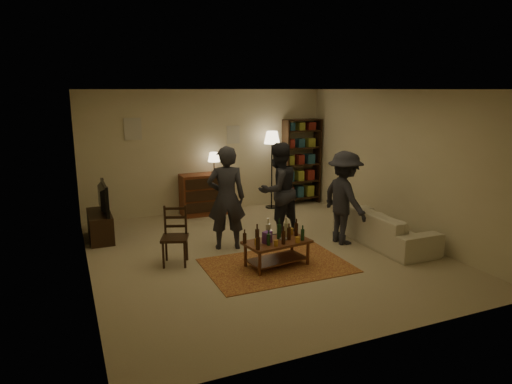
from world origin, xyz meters
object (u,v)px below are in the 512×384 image
dresser (204,193)px  sofa (384,227)px  bookshelf (301,161)px  person_by_sofa (344,198)px  dining_chair (175,234)px  tv_stand (100,219)px  person_right (278,190)px  coffee_table (276,243)px  floor_lamp (272,143)px  person_left (226,198)px

dresser → sofa: (2.39, -3.11, -0.17)m
dresser → bookshelf: size_ratio=0.67×
dresser → person_by_sofa: bearing=-58.3°
dining_chair → sofa: bearing=12.1°
tv_stand → person_right: bearing=-19.5°
sofa → coffee_table: bearing=96.1°
person_by_sofa → bookshelf: bearing=-16.4°
floor_lamp → person_left: person_left is taller
coffee_table → bookshelf: (2.28, 3.42, 0.66)m
person_right → bookshelf: bearing=-143.9°
dining_chair → person_left: 1.12m
bookshelf → person_right: size_ratio=1.14×
bookshelf → person_by_sofa: bookshelf is taller
tv_stand → person_by_sofa: 4.44m
dining_chair → tv_stand: 1.97m
tv_stand → person_by_sofa: (3.99, -1.90, 0.44)m
dresser → person_right: (0.83, -2.00, 0.41)m
dining_chair → person_by_sofa: (3.00, -0.20, 0.34)m
dining_chair → sofa: dining_chair is taller
coffee_table → person_by_sofa: person_by_sofa is taller
tv_stand → person_left: 2.45m
coffee_table → person_by_sofa: size_ratio=0.64×
coffee_table → person_right: 1.59m
person_left → person_right: size_ratio=1.01×
bookshelf → sofa: bookshelf is taller
dresser → person_left: person_left is taller
bookshelf → floor_lamp: (-0.84, -0.13, 0.48)m
bookshelf → dresser: bearing=-178.4°
coffee_table → tv_stand: 3.43m
bookshelf → person_right: bookshelf is taller
coffee_table → sofa: 2.25m
dresser → floor_lamp: floor_lamp is taller
dresser → person_left: (-0.28, -2.27, 0.42)m
tv_stand → person_left: bearing=-34.5°
dining_chair → person_left: person_left is taller
person_right → floor_lamp: bearing=-127.8°
sofa → person_left: 2.86m
dining_chair → sofa: size_ratio=0.45×
dining_chair → person_left: size_ratio=0.52×
coffee_table → sofa: bearing=6.1°
dining_chair → bookshelf: bookshelf is taller
bookshelf → floor_lamp: bearing=-171.2°
coffee_table → dresser: 3.36m
sofa → person_right: 2.00m
person_right → person_by_sofa: size_ratio=1.06×
floor_lamp → person_right: floor_lamp is taller
dining_chair → floor_lamp: 3.97m
bookshelf → person_left: 3.59m
coffee_table → person_right: (0.67, 1.35, 0.50)m
dining_chair → coffee_table: bearing=-7.7°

